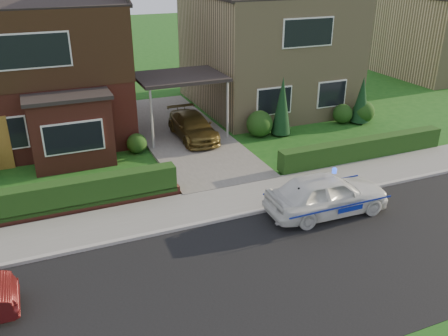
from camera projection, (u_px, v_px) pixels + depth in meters
ground at (310, 265)px, 12.64m from camera, size 120.00×120.00×0.00m
road at (310, 265)px, 12.64m from camera, size 60.00×6.00×0.02m
kerb at (259, 212)px, 15.18m from camera, size 60.00×0.16×0.12m
sidewalk at (245, 198)px, 16.06m from camera, size 60.00×2.00×0.10m
driveway at (182, 133)px, 21.86m from camera, size 3.80×12.00×0.12m
house_left at (32, 49)px, 20.73m from camera, size 7.50×9.53×7.25m
house_right at (266, 36)px, 24.95m from camera, size 7.50×8.06×7.25m
carport_link at (180, 78)px, 20.76m from camera, size 3.80×3.00×2.77m
dwarf_wall at (63, 211)px, 14.97m from camera, size 7.70×0.25×0.36m
hedge_left at (63, 214)px, 15.17m from camera, size 7.50×0.55×0.90m
hedge_right at (361, 160)px, 19.18m from camera, size 7.50×0.55×0.80m
shrub_left_mid at (98, 146)px, 18.78m from camera, size 1.32×1.32×1.32m
shrub_left_near at (137, 143)px, 19.69m from camera, size 0.84×0.84×0.84m
shrub_right_near at (260, 124)px, 21.43m from camera, size 1.20×1.20×1.20m
shrub_right_mid at (343, 114)px, 23.18m from camera, size 0.96×0.96×0.96m
shrub_right_far at (363, 112)px, 23.26m from camera, size 1.08×1.08×1.08m
conifer_a at (282, 108)px, 21.32m from camera, size 0.90×0.90×2.60m
conifer_b at (361, 101)px, 22.96m from camera, size 0.90×0.90×2.20m
neighbour_right at (438, 36)px, 32.09m from camera, size 6.50×7.00×5.20m
police_car at (327, 194)px, 14.94m from camera, size 3.65×4.02×1.52m
driveway_car at (193, 126)px, 20.94m from camera, size 1.53×3.71×1.07m
potted_plant_c at (158, 179)px, 16.64m from camera, size 0.56×0.56×0.77m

